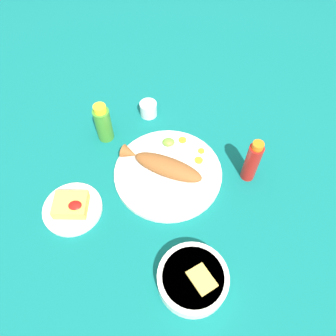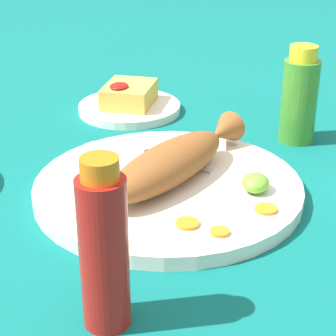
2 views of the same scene
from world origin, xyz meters
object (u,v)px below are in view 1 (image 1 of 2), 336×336
fried_fish (164,165)px  salt_cup (148,110)px  hot_sauce_bottle_green (103,123)px  side_plate_fries (73,209)px  hot_sauce_bottle_red (252,162)px  guacamole_bowl (193,279)px  fork_near (152,191)px  main_plate (168,173)px  fork_far (142,182)px

fried_fish → salt_cup: 0.27m
fried_fish → hot_sauce_bottle_green: 0.26m
fried_fish → side_plate_fries: 0.31m
hot_sauce_bottle_red → guacamole_bowl: (-0.19, -0.34, -0.05)m
hot_sauce_bottle_green → salt_cup: (0.14, 0.11, -0.05)m
hot_sauce_bottle_red → fried_fish: bearing=178.7°
side_plate_fries → guacamole_bowl: (0.36, -0.21, 0.02)m
fried_fish → fork_near: (-0.03, -0.08, -0.02)m
main_plate → side_plate_fries: bearing=-155.0°
main_plate → salt_cup: (-0.08, 0.27, 0.01)m
fork_far → hot_sauce_bottle_red: size_ratio=1.04×
hot_sauce_bottle_red → hot_sauce_bottle_green: (-0.48, 0.16, -0.01)m
hot_sauce_bottle_red → guacamole_bowl: 0.39m
main_plate → fork_near: 0.09m
fork_far → side_plate_fries: (-0.21, -0.09, -0.01)m
hot_sauce_bottle_red → hot_sauce_bottle_green: size_ratio=1.12×
hot_sauce_bottle_red → main_plate: bearing=179.9°
main_plate → fork_near: fork_near is taller
fork_near → hot_sauce_bottle_green: (-0.17, 0.23, 0.05)m
hot_sauce_bottle_green → fried_fish: bearing=-36.0°
fork_near → guacamole_bowl: bearing=58.5°
salt_cup → side_plate_fries: salt_cup is taller
fork_far → side_plate_fries: 0.23m
fork_near → side_plate_fries: size_ratio=0.90×
fork_far → guacamole_bowl: bearing=50.8°
guacamole_bowl → hot_sauce_bottle_green: bearing=120.4°
main_plate → salt_cup: 0.28m
fork_near → salt_cup: salt_cup is taller
hot_sauce_bottle_red → hot_sauce_bottle_green: bearing=161.9°
fork_far → salt_cup: 0.31m
fork_near → fork_far: bearing=-101.5°
salt_cup → fried_fish: bearing=-76.6°
hot_sauce_bottle_green → guacamole_bowl: bearing=-59.6°
fried_fish → hot_sauce_bottle_red: (0.27, -0.01, 0.04)m
fork_near → salt_cup: size_ratio=2.59×
fried_fish → hot_sauce_bottle_red: bearing=21.5°
fried_fish → guacamole_bowl: 0.36m
fork_near → side_plate_fries: (-0.24, -0.06, -0.01)m
fried_fish → hot_sauce_bottle_red: hot_sauce_bottle_red is taller
fried_fish → fork_far: (-0.07, -0.05, -0.02)m
fried_fish → fork_near: 0.09m
fork_far → fried_fish: bearing=149.7°
main_plate → fork_far: fork_far is taller
hot_sauce_bottle_green → guacamole_bowl: hot_sauce_bottle_green is taller
main_plate → hot_sauce_bottle_green: hot_sauce_bottle_green is taller
fried_fish → salt_cup: fried_fish is taller
hot_sauce_bottle_green → salt_cup: size_ratio=2.43×
hot_sauce_bottle_red → guacamole_bowl: bearing=-118.6°
fried_fish → guacamole_bowl: fried_fish is taller
salt_cup → fork_far: bearing=-90.8°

